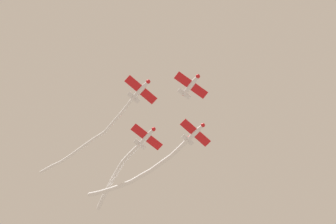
{
  "coord_description": "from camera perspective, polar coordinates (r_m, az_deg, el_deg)",
  "views": [
    {
      "loc": [
        -10.97,
        -28.64,
        5.75
      ],
      "look_at": [
        -6.22,
        -0.01,
        87.55
      ],
      "focal_mm": 46.71,
      "sensor_mm": 36.0,
      "label": 1
    }
  ],
  "objects": [
    {
      "name": "smoke_trail_right_wing",
      "position": [
        92.26,
        -10.46,
        -3.75
      ],
      "size": [
        18.01,
        21.27,
        3.41
      ],
      "color": "white"
    },
    {
      "name": "airplane_left_wing",
      "position": [
        88.22,
        3.58,
        -2.71
      ],
      "size": [
        6.88,
        5.69,
        1.81
      ],
      "rotation": [
        0.0,
        0.0,
        5.3
      ],
      "color": "white"
    },
    {
      "name": "airplane_lead",
      "position": [
        85.31,
        3.02,
        3.51
      ],
      "size": [
        7.13,
        5.55,
        1.81
      ],
      "rotation": [
        0.0,
        0.0,
        5.18
      ],
      "color": "white"
    },
    {
      "name": "smoke_trail_left_wing",
      "position": [
        91.11,
        -3.66,
        -7.98
      ],
      "size": [
        18.87,
        15.61,
        2.24
      ],
      "color": "white"
    },
    {
      "name": "airplane_right_wing",
      "position": [
        85.93,
        -3.56,
        2.91
      ],
      "size": [
        6.93,
        5.64,
        1.81
      ],
      "rotation": [
        0.0,
        0.0,
        5.28
      ],
      "color": "white"
    },
    {
      "name": "airplane_slot",
      "position": [
        88.72,
        -2.8,
        -3.27
      ],
      "size": [
        6.99,
        5.58,
        1.81
      ],
      "rotation": [
        0.0,
        0.0,
        5.25
      ],
      "color": "white"
    },
    {
      "name": "smoke_trail_slot",
      "position": [
        94.74,
        -6.86,
        -8.42
      ],
      "size": [
        7.73,
        18.53,
        3.77
      ],
      "color": "white"
    }
  ]
}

